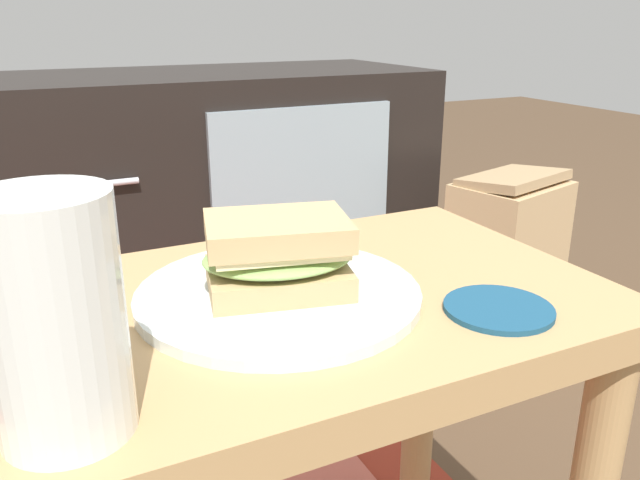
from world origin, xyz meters
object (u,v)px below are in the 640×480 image
(plate, at_px, (277,293))
(coaster, at_px, (498,309))
(tv_cabinet, at_px, (219,196))
(beer_glass, at_px, (55,320))
(paper_bag, at_px, (505,259))
(sandwich_front, at_px, (276,254))

(plate, bearing_deg, coaster, -34.27)
(plate, bearing_deg, tv_cabinet, 75.80)
(tv_cabinet, bearing_deg, beer_glass, -111.80)
(beer_glass, relative_size, coaster, 1.61)
(beer_glass, xyz_separation_m, paper_bag, (0.94, 0.64, -0.35))
(coaster, relative_size, paper_bag, 0.24)
(tv_cabinet, distance_m, coaster, 1.07)
(tv_cabinet, relative_size, plate, 3.79)
(plate, height_order, sandwich_front, sandwich_front)
(sandwich_front, bearing_deg, beer_glass, -146.90)
(coaster, bearing_deg, sandwich_front, 145.73)
(tv_cabinet, bearing_deg, plate, -104.20)
(tv_cabinet, relative_size, beer_glass, 6.37)
(sandwich_front, relative_size, coaster, 1.60)
(sandwich_front, bearing_deg, plate, 90.00)
(plate, relative_size, paper_bag, 0.65)
(plate, bearing_deg, sandwich_front, -90.00)
(beer_glass, height_order, coaster, beer_glass)
(tv_cabinet, distance_m, paper_bag, 0.68)
(tv_cabinet, height_order, coaster, tv_cabinet)
(beer_glass, distance_m, paper_bag, 1.19)
(paper_bag, bearing_deg, plate, -145.39)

